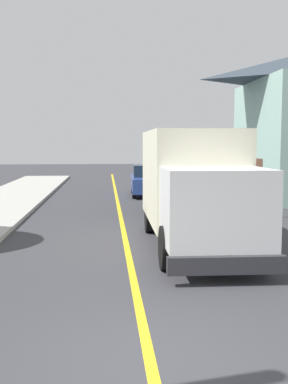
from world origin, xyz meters
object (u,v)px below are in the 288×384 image
(box_truck, at_px, (194,182))
(parked_car_mid, at_px, (148,181))
(stop_sign, at_px, (241,170))
(parked_car_near, at_px, (170,192))

(box_truck, distance_m, parked_car_mid, 12.82)
(box_truck, height_order, stop_sign, box_truck)
(parked_car_near, height_order, parked_car_mid, same)
(parked_car_near, relative_size, parked_car_mid, 0.99)
(box_truck, xyz_separation_m, parked_car_near, (0.24, 6.71, -0.97))
(parked_car_near, bearing_deg, parked_car_mid, 93.49)
(parked_car_mid, xyz_separation_m, stop_sign, (2.69, -8.53, 1.06))
(parked_car_mid, relative_size, stop_sign, 1.68)
(parked_car_mid, bearing_deg, parked_car_near, -86.51)
(box_truck, relative_size, parked_car_mid, 1.62)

